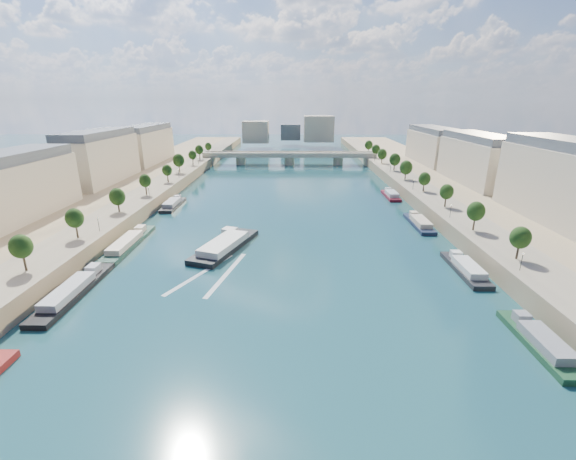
{
  "coord_description": "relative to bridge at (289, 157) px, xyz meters",
  "views": [
    {
      "loc": [
        2.6,
        -32.81,
        40.72
      ],
      "look_at": [
        1.16,
        72.19,
        5.0
      ],
      "focal_mm": 24.0,
      "sensor_mm": 36.0,
      "label": 1
    }
  ],
  "objects": [
    {
      "name": "ground",
      "position": [
        0.0,
        -121.18,
        -5.08
      ],
      "size": [
        700.0,
        700.0,
        0.0
      ],
      "primitive_type": "plane",
      "color": "#0D3139",
      "rests_on": "ground"
    },
    {
      "name": "quay_left",
      "position": [
        -72.0,
        -121.18,
        -2.58
      ],
      "size": [
        44.0,
        520.0,
        5.0
      ],
      "primitive_type": "cube",
      "color": "#9E8460",
      "rests_on": "ground"
    },
    {
      "name": "quay_right",
      "position": [
        72.0,
        -121.18,
        -2.58
      ],
      "size": [
        44.0,
        520.0,
        5.0
      ],
      "primitive_type": "cube",
      "color": "#9E8460",
      "rests_on": "ground"
    },
    {
      "name": "pave_left",
      "position": [
        -57.0,
        -121.18,
        -0.03
      ],
      "size": [
        14.0,
        520.0,
        0.1
      ],
      "primitive_type": "cube",
      "color": "gray",
      "rests_on": "quay_left"
    },
    {
      "name": "pave_right",
      "position": [
        57.0,
        -121.18,
        -0.03
      ],
      "size": [
        14.0,
        520.0,
        0.1
      ],
      "primitive_type": "cube",
      "color": "gray",
      "rests_on": "quay_right"
    },
    {
      "name": "trees_left",
      "position": [
        -55.0,
        -119.18,
        5.39
      ],
      "size": [
        4.8,
        268.8,
        8.26
      ],
      "color": "#382B1E",
      "rests_on": "ground"
    },
    {
      "name": "trees_right",
      "position": [
        55.0,
        -111.18,
        5.39
      ],
      "size": [
        4.8,
        268.8,
        8.26
      ],
      "color": "#382B1E",
      "rests_on": "ground"
    },
    {
      "name": "lamps_left",
      "position": [
        -52.5,
        -131.18,
        2.7
      ],
      "size": [
        0.36,
        200.36,
        4.28
      ],
      "color": "black",
      "rests_on": "ground"
    },
    {
      "name": "lamps_right",
      "position": [
        52.5,
        -116.18,
        2.7
      ],
      "size": [
        0.36,
        200.36,
        4.28
      ],
      "color": "black",
      "rests_on": "ground"
    },
    {
      "name": "buildings_left",
      "position": [
        -85.0,
        -109.18,
        11.37
      ],
      "size": [
        16.0,
        226.0,
        23.2
      ],
      "color": "beige",
      "rests_on": "ground"
    },
    {
      "name": "buildings_right",
      "position": [
        85.0,
        -109.18,
        11.37
      ],
      "size": [
        16.0,
        226.0,
        23.2
      ],
      "color": "beige",
      "rests_on": "ground"
    },
    {
      "name": "skyline",
      "position": [
        3.19,
        98.34,
        9.57
      ],
      "size": [
        79.0,
        42.0,
        22.0
      ],
      "color": "beige",
      "rests_on": "ground"
    },
    {
      "name": "bridge",
      "position": [
        0.0,
        0.0,
        0.0
      ],
      "size": [
        112.0,
        12.0,
        8.15
      ],
      "color": "#C1B79E",
      "rests_on": "ground"
    },
    {
      "name": "tour_barge",
      "position": [
        -16.89,
        -151.38,
        -3.99
      ],
      "size": [
        16.94,
        29.68,
        3.88
      ],
      "rotation": [
        0.0,
        0.0,
        -0.33
      ],
      "color": "black",
      "rests_on": "ground"
    },
    {
      "name": "wake",
      "position": [
        -16.89,
        -167.96,
        -5.06
      ],
      "size": [
        15.85,
        25.7,
        0.04
      ],
      "color": "silver",
      "rests_on": "ground"
    },
    {
      "name": "moored_barges_left",
      "position": [
        -45.5,
        -176.4,
        -4.24
      ],
      "size": [
        5.0,
        161.68,
        3.6
      ],
      "color": "#192339",
      "rests_on": "ground"
    },
    {
      "name": "moored_barges_right",
      "position": [
        45.5,
        -166.38,
        -4.24
      ],
      "size": [
        5.0,
        167.56,
        3.6
      ],
      "color": "black",
      "rests_on": "ground"
    }
  ]
}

